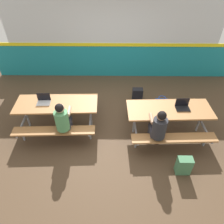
{
  "coord_description": "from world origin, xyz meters",
  "views": [
    {
      "loc": [
        0.05,
        -3.95,
        3.86
      ],
      "look_at": [
        0.0,
        -0.09,
        0.55
      ],
      "focal_mm": 33.39,
      "sensor_mm": 36.0,
      "label": 1
    }
  ],
  "objects_px": {
    "picnic_table_left": "(57,108)",
    "laptop_dark": "(183,106)",
    "student_nearer": "(63,119)",
    "satchel_spare": "(184,165)",
    "laptop_silver": "(44,101)",
    "tote_bag_bright": "(161,104)",
    "picnic_table_right": "(168,114)",
    "student_further": "(158,127)",
    "backpack_dark": "(137,95)"
  },
  "relations": [
    {
      "from": "student_further",
      "to": "student_nearer",
      "type": "bearing_deg",
      "value": 174.17
    },
    {
      "from": "laptop_silver",
      "to": "tote_bag_bright",
      "type": "relative_size",
      "value": 0.76
    },
    {
      "from": "student_nearer",
      "to": "satchel_spare",
      "type": "distance_m",
      "value": 2.77
    },
    {
      "from": "picnic_table_left",
      "to": "picnic_table_right",
      "type": "bearing_deg",
      "value": -4.0
    },
    {
      "from": "backpack_dark",
      "to": "student_nearer",
      "type": "bearing_deg",
      "value": -138.52
    },
    {
      "from": "picnic_table_right",
      "to": "satchel_spare",
      "type": "height_order",
      "value": "picnic_table_right"
    },
    {
      "from": "tote_bag_bright",
      "to": "satchel_spare",
      "type": "xyz_separation_m",
      "value": [
        0.12,
        -2.06,
        0.02
      ]
    },
    {
      "from": "backpack_dark",
      "to": "satchel_spare",
      "type": "height_order",
      "value": "same"
    },
    {
      "from": "student_nearer",
      "to": "backpack_dark",
      "type": "distance_m",
      "value": 2.49
    },
    {
      "from": "picnic_table_left",
      "to": "student_further",
      "type": "xyz_separation_m",
      "value": [
        2.36,
        -0.76,
        0.13
      ]
    },
    {
      "from": "laptop_silver",
      "to": "backpack_dark",
      "type": "relative_size",
      "value": 0.75
    },
    {
      "from": "tote_bag_bright",
      "to": "student_nearer",
      "type": "bearing_deg",
      "value": -153.86
    },
    {
      "from": "student_nearer",
      "to": "backpack_dark",
      "type": "height_order",
      "value": "student_nearer"
    },
    {
      "from": "picnic_table_left",
      "to": "picnic_table_right",
      "type": "distance_m",
      "value": 2.72
    },
    {
      "from": "student_further",
      "to": "backpack_dark",
      "type": "height_order",
      "value": "student_further"
    },
    {
      "from": "picnic_table_left",
      "to": "laptop_dark",
      "type": "height_order",
      "value": "laptop_dark"
    },
    {
      "from": "tote_bag_bright",
      "to": "satchel_spare",
      "type": "relative_size",
      "value": 0.98
    },
    {
      "from": "backpack_dark",
      "to": "laptop_silver",
      "type": "bearing_deg",
      "value": -156.37
    },
    {
      "from": "laptop_dark",
      "to": "picnic_table_left",
      "type": "bearing_deg",
      "value": 177.34
    },
    {
      "from": "tote_bag_bright",
      "to": "picnic_table_right",
      "type": "bearing_deg",
      "value": -91.62
    },
    {
      "from": "picnic_table_left",
      "to": "laptop_silver",
      "type": "relative_size",
      "value": 6.13
    },
    {
      "from": "student_nearer",
      "to": "backpack_dark",
      "type": "xyz_separation_m",
      "value": [
        1.83,
        1.62,
        -0.49
      ]
    },
    {
      "from": "student_nearer",
      "to": "laptop_silver",
      "type": "distance_m",
      "value": 0.81
    },
    {
      "from": "backpack_dark",
      "to": "student_further",
      "type": "bearing_deg",
      "value": -81.81
    },
    {
      "from": "picnic_table_left",
      "to": "picnic_table_right",
      "type": "relative_size",
      "value": 1.0
    },
    {
      "from": "laptop_silver",
      "to": "laptop_dark",
      "type": "distance_m",
      "value": 3.32
    },
    {
      "from": "student_nearer",
      "to": "satchel_spare",
      "type": "bearing_deg",
      "value": -17.99
    },
    {
      "from": "student_further",
      "to": "laptop_dark",
      "type": "distance_m",
      "value": 0.91
    },
    {
      "from": "student_further",
      "to": "laptop_silver",
      "type": "xyz_separation_m",
      "value": [
        -2.66,
        0.79,
        0.08
      ]
    },
    {
      "from": "laptop_dark",
      "to": "tote_bag_bright",
      "type": "xyz_separation_m",
      "value": [
        -0.28,
        0.81,
        -0.59
      ]
    },
    {
      "from": "picnic_table_left",
      "to": "satchel_spare",
      "type": "relative_size",
      "value": 4.58
    },
    {
      "from": "picnic_table_left",
      "to": "student_further",
      "type": "distance_m",
      "value": 2.48
    },
    {
      "from": "picnic_table_right",
      "to": "student_further",
      "type": "distance_m",
      "value": 0.68
    },
    {
      "from": "tote_bag_bright",
      "to": "picnic_table_left",
      "type": "bearing_deg",
      "value": -166.29
    },
    {
      "from": "picnic_table_left",
      "to": "tote_bag_bright",
      "type": "relative_size",
      "value": 4.68
    },
    {
      "from": "laptop_silver",
      "to": "satchel_spare",
      "type": "bearing_deg",
      "value": -24.13
    },
    {
      "from": "picnic_table_right",
      "to": "student_further",
      "type": "bearing_deg",
      "value": -121.71
    },
    {
      "from": "picnic_table_right",
      "to": "tote_bag_bright",
      "type": "relative_size",
      "value": 4.68
    },
    {
      "from": "student_further",
      "to": "backpack_dark",
      "type": "distance_m",
      "value": 1.92
    },
    {
      "from": "picnic_table_right",
      "to": "laptop_silver",
      "type": "bearing_deg",
      "value": 175.92
    },
    {
      "from": "backpack_dark",
      "to": "laptop_dark",
      "type": "bearing_deg",
      "value": -52.86
    },
    {
      "from": "laptop_silver",
      "to": "student_nearer",
      "type": "bearing_deg",
      "value": -45.47
    },
    {
      "from": "laptop_dark",
      "to": "satchel_spare",
      "type": "xyz_separation_m",
      "value": [
        -0.16,
        -1.25,
        -0.57
      ]
    },
    {
      "from": "laptop_dark",
      "to": "backpack_dark",
      "type": "bearing_deg",
      "value": 127.14
    },
    {
      "from": "laptop_dark",
      "to": "backpack_dark",
      "type": "xyz_separation_m",
      "value": [
        -0.92,
        1.21,
        -0.57
      ]
    },
    {
      "from": "picnic_table_right",
      "to": "satchel_spare",
      "type": "xyz_separation_m",
      "value": [
        0.14,
        -1.2,
        -0.36
      ]
    },
    {
      "from": "laptop_silver",
      "to": "tote_bag_bright",
      "type": "xyz_separation_m",
      "value": [
        3.04,
        0.64,
        -0.59
      ]
    },
    {
      "from": "picnic_table_right",
      "to": "student_nearer",
      "type": "bearing_deg",
      "value": -171.7
    },
    {
      "from": "student_nearer",
      "to": "student_further",
      "type": "relative_size",
      "value": 1.0
    },
    {
      "from": "picnic_table_right",
      "to": "satchel_spare",
      "type": "relative_size",
      "value": 4.58
    }
  ]
}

